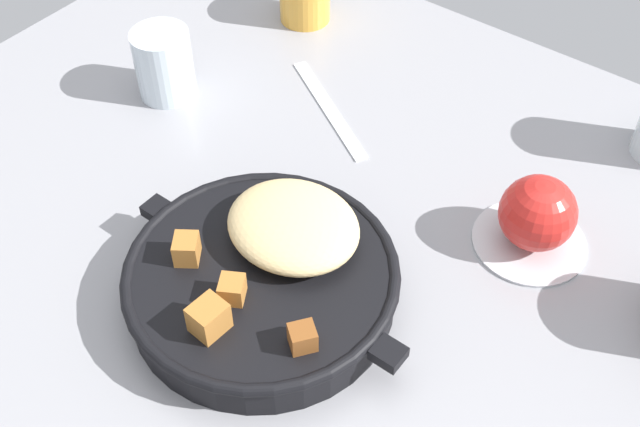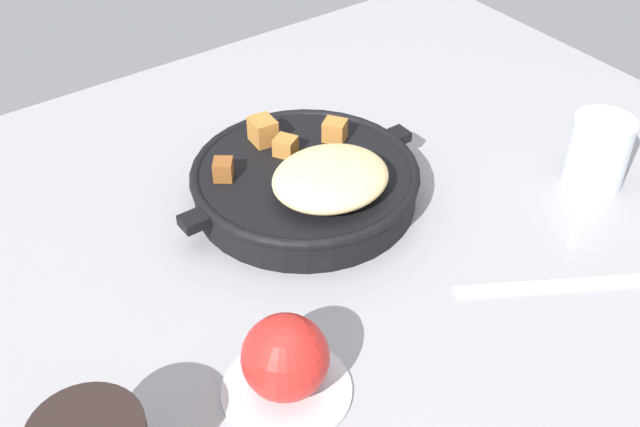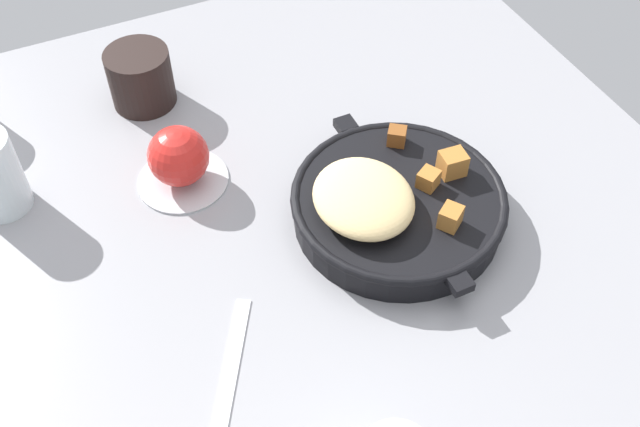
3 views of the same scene
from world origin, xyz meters
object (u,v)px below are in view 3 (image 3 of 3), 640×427
butter_knife (229,377)px  coffee_mug_dark (141,78)px  red_apple (178,156)px  cast_iron_skillet (393,201)px

butter_knife → coffee_mug_dark: size_ratio=2.20×
red_apple → coffee_mug_dark: red_apple is taller
cast_iron_skillet → butter_knife: 28.00cm
cast_iron_skillet → butter_knife: cast_iron_skillet is taller
coffee_mug_dark → butter_knife: bearing=174.2°
cast_iron_skillet → coffee_mug_dark: bearing=31.6°
cast_iron_skillet → coffee_mug_dark: coffee_mug_dark is taller
red_apple → cast_iron_skillet: bearing=-128.4°
butter_knife → coffee_mug_dark: 45.72cm
butter_knife → coffee_mug_dark: bearing=24.5°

